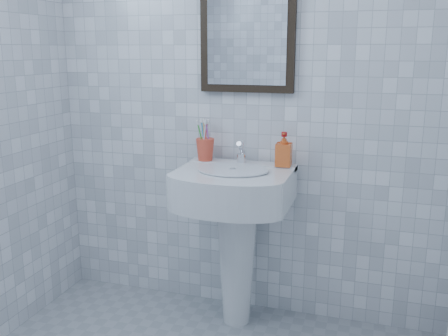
% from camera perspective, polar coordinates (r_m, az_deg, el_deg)
% --- Properties ---
extents(wall_back, '(2.20, 0.02, 2.50)m').
position_cam_1_polar(wall_back, '(2.68, 2.60, 8.89)').
color(wall_back, white).
rests_on(wall_back, ground).
extents(washbasin, '(0.57, 0.42, 0.88)m').
position_cam_1_polar(washbasin, '(2.62, 1.35, -6.00)').
color(washbasin, white).
rests_on(washbasin, ground).
extents(faucet, '(0.05, 0.11, 0.13)m').
position_cam_1_polar(faucet, '(2.62, 2.02, 1.59)').
color(faucet, silver).
rests_on(faucet, washbasin).
extents(toothbrush_cup, '(0.12, 0.12, 0.12)m').
position_cam_1_polar(toothbrush_cup, '(2.69, -2.16, 2.13)').
color(toothbrush_cup, '#DC452E').
rests_on(toothbrush_cup, washbasin).
extents(soap_dispenser, '(0.08, 0.08, 0.18)m').
position_cam_1_polar(soap_dispenser, '(2.57, 6.85, 2.15)').
color(soap_dispenser, red).
rests_on(soap_dispenser, washbasin).
extents(wall_mirror, '(0.50, 0.04, 0.62)m').
position_cam_1_polar(wall_mirror, '(2.66, 2.67, 15.32)').
color(wall_mirror, black).
rests_on(wall_mirror, wall_back).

